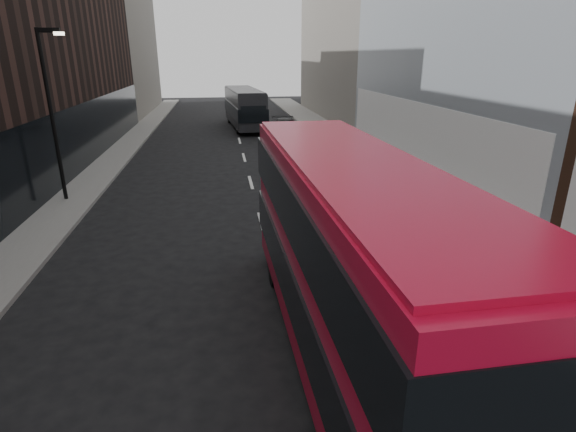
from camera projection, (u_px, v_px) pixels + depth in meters
name	position (u px, v px, depth m)	size (l,w,h in m)	color
sidewalk_right	(363.00, 156.00, 28.58)	(3.00, 80.00, 0.15)	slate
sidewalk_left	(109.00, 164.00, 26.41)	(2.00, 80.00, 0.15)	slate
building_victorian	(347.00, 17.00, 43.57)	(6.50, 24.00, 21.00)	slate
building_left_mid	(54.00, 40.00, 28.24)	(5.00, 24.00, 14.00)	black
building_left_far	(123.00, 51.00, 48.88)	(5.00, 20.00, 13.00)	slate
street_lamp	(52.00, 105.00, 18.48)	(1.06, 0.22, 7.00)	black
red_bus	(350.00, 253.00, 8.96)	(2.73, 10.77, 4.33)	#B60B28
grey_bus	(244.00, 107.00, 39.59)	(3.28, 10.55, 3.36)	black
car_a	(321.00, 175.00, 21.27)	(1.86, 4.63, 1.58)	black
car_b	(315.00, 172.00, 21.97)	(1.57, 4.51, 1.48)	#9B9DA3
car_c	(286.00, 129.00, 34.93)	(2.04, 5.02, 1.46)	black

